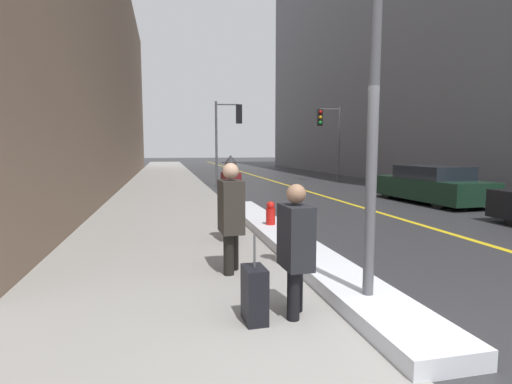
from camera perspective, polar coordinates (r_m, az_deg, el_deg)
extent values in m
plane|color=#2D2D30|center=(4.05, 19.77, -21.03)|extent=(160.00, 160.00, 0.00)
cube|color=gray|center=(18.10, -12.79, 0.25)|extent=(4.00, 80.00, 0.01)
cube|color=gold|center=(19.07, 5.55, 0.66)|extent=(0.16, 80.00, 0.00)
cube|color=silver|center=(7.89, 3.95, -6.53)|extent=(0.78, 9.57, 0.19)
cube|color=#846B56|center=(23.92, -25.72, 15.69)|extent=(6.00, 36.00, 12.05)
cylinder|color=#515156|center=(4.59, 16.48, 13.24)|extent=(0.12, 0.12, 4.83)
cylinder|color=#515156|center=(19.48, -5.68, 6.79)|extent=(0.11, 0.11, 4.09)
cylinder|color=#515156|center=(19.57, -4.10, 12.37)|extent=(1.10, 0.25, 0.07)
cube|color=black|center=(19.53, -2.44, 11.07)|extent=(0.33, 0.25, 0.90)
sphere|color=red|center=(19.68, -2.45, 11.87)|extent=(0.19, 0.19, 0.19)
sphere|color=orange|center=(19.65, -2.45, 11.04)|extent=(0.19, 0.19, 0.19)
sphere|color=green|center=(19.63, -2.44, 10.20)|extent=(0.19, 0.19, 0.19)
cylinder|color=#515156|center=(22.88, 11.73, 6.67)|extent=(0.11, 0.11, 4.15)
cylinder|color=#515156|center=(22.82, 10.50, 11.54)|extent=(1.10, 0.20, 0.07)
cube|color=black|center=(22.64, 9.12, 10.47)|extent=(0.32, 0.23, 0.90)
sphere|color=red|center=(22.54, 9.21, 11.22)|extent=(0.19, 0.19, 0.19)
sphere|color=orange|center=(22.52, 9.20, 10.49)|extent=(0.19, 0.19, 0.19)
sphere|color=green|center=(22.50, 9.19, 9.76)|extent=(0.19, 0.19, 0.19)
cylinder|color=black|center=(4.59, 5.86, -12.13)|extent=(0.14, 0.14, 0.78)
cylinder|color=black|center=(4.36, 5.37, -13.12)|extent=(0.14, 0.14, 0.78)
cube|color=black|center=(4.34, 5.69, -6.36)|extent=(0.29, 0.48, 0.68)
sphere|color=#8C664C|center=(4.26, 5.76, -0.27)|extent=(0.21, 0.21, 0.21)
cylinder|color=black|center=(6.06, -3.24, -7.12)|extent=(0.15, 0.15, 0.87)
cylinder|color=black|center=(5.81, -3.93, -7.71)|extent=(0.15, 0.15, 0.87)
cube|color=#2D2823|center=(5.83, -3.61, -2.09)|extent=(0.33, 0.54, 0.76)
sphere|color=tan|center=(5.77, -3.65, 3.00)|extent=(0.24, 0.24, 0.24)
cube|color=black|center=(6.20, -4.27, -3.11)|extent=(0.11, 0.22, 0.28)
cylinder|color=#340C0C|center=(7.98, -3.32, -3.89)|extent=(0.15, 0.15, 0.87)
cylinder|color=#340C0C|center=(7.73, -3.84, -4.23)|extent=(0.15, 0.15, 0.87)
cube|color=#561414|center=(7.77, -3.60, -0.03)|extent=(0.33, 0.54, 0.76)
sphere|color=tan|center=(7.74, -3.63, 3.77)|extent=(0.24, 0.24, 0.24)
cylinder|color=#28282D|center=(7.73, -3.63, 4.25)|extent=(0.37, 0.37, 0.01)
cone|color=#28282D|center=(7.73, -3.64, 4.77)|extent=(0.22, 0.22, 0.14)
cube|color=black|center=(14.85, 23.57, 0.47)|extent=(1.93, 4.40, 0.69)
cube|color=black|center=(14.73, 23.93, 2.59)|extent=(1.69, 2.32, 0.43)
cylinder|color=black|center=(15.50, 18.31, 0.24)|extent=(0.23, 0.63, 0.62)
cylinder|color=black|center=(16.36, 22.56, 0.38)|extent=(0.23, 0.63, 0.62)
cylinder|color=black|center=(13.38, 24.74, -0.91)|extent=(0.23, 0.63, 0.62)
cylinder|color=black|center=(14.38, 29.19, -0.67)|extent=(0.23, 0.63, 0.62)
cube|color=black|center=(4.33, -0.21, -14.52)|extent=(0.23, 0.37, 0.60)
cylinder|color=#4C4C51|center=(4.18, -0.22, -8.42)|extent=(0.02, 0.02, 0.35)
cylinder|color=red|center=(8.69, 2.10, -4.12)|extent=(0.20, 0.20, 0.55)
sphere|color=red|center=(8.64, 2.11, -1.93)|extent=(0.18, 0.18, 0.18)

